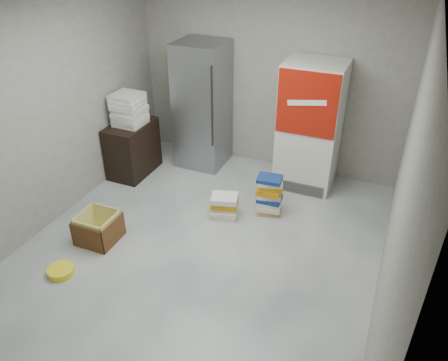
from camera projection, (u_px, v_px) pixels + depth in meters
ground at (195, 256)px, 5.08m from camera, size 5.00×5.00×0.00m
room_shell at (189, 112)px, 4.15m from camera, size 4.04×5.04×2.82m
steel_fridge at (203, 106)px, 6.57m from camera, size 0.70×0.72×1.90m
coke_cooler at (310, 126)px, 6.03m from camera, size 0.80×0.73×1.80m
wood_shelf at (133, 149)px, 6.56m from camera, size 0.50×0.80×0.80m
supply_box_stack at (129, 110)px, 6.23m from camera, size 0.44×0.44×0.45m
phonebook_stack_main at (270, 195)px, 5.69m from camera, size 0.37×0.33×0.56m
phonebook_stack_side at (224, 206)px, 5.70m from camera, size 0.41×0.36×0.31m
cardboard_box at (99, 229)px, 5.27m from camera, size 0.46×0.46×0.37m
bucket_lid at (61, 271)px, 4.81m from camera, size 0.31×0.31×0.08m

